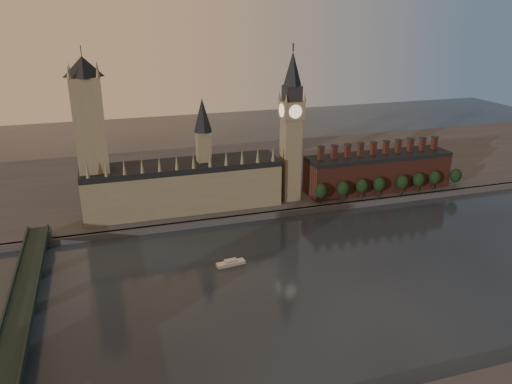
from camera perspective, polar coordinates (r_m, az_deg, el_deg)
The scene contains 16 objects.
ground at distance 265.35m, azimuth 10.44°, elevation -9.95°, with size 900.00×900.00×0.00m, color black.
north_bank at distance 416.03m, azimuth -0.82°, elevation 2.05°, with size 900.00×182.00×4.00m.
palace_of_westminster at distance 337.88m, azimuth -8.25°, elevation 0.97°, with size 130.00×30.30×74.00m.
victoria_tower at distance 324.18m, azimuth -18.37°, elevation 6.23°, with size 24.00×24.00×108.00m.
big_ben at distance 342.44m, azimuth 4.05°, elevation 7.53°, with size 15.00×15.00×107.00m.
chimney_block at distance 383.03m, azimuth 13.72°, elevation 2.32°, with size 110.00×25.00×37.00m.
embankment_tree_0 at distance 347.29m, azimuth 7.44°, elevation 0.12°, with size 8.60×8.60×14.88m.
embankment_tree_1 at distance 354.17m, azimuth 9.92°, elevation 0.39°, with size 8.60×8.60×14.88m.
embankment_tree_2 at distance 361.57m, azimuth 12.01°, elevation 0.66°, with size 8.60×8.60×14.88m.
embankment_tree_3 at distance 367.97m, azimuth 13.89°, elevation 0.85°, with size 8.60×8.60×14.88m.
embankment_tree_4 at distance 376.95m, azimuth 16.36°, elevation 1.08°, with size 8.60×8.60×14.88m.
embankment_tree_5 at distance 385.87m, azimuth 18.08°, elevation 1.34°, with size 8.60×8.60×14.88m.
embankment_tree_6 at distance 394.81m, azimuth 19.73°, elevation 1.56°, with size 8.60×8.60×14.88m.
embankment_tree_7 at distance 405.25m, azimuth 21.86°, elevation 1.75°, with size 8.60×8.60×14.88m.
westminster_bridge at distance 237.80m, azimuth -25.56°, elevation -13.57°, with size 14.00×200.00×11.55m.
river_boat at distance 275.63m, azimuth -2.90°, elevation -8.10°, with size 16.28×6.30×3.17m.
Camera 1 is at (-112.59, -200.79, 131.98)m, focal length 35.00 mm.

